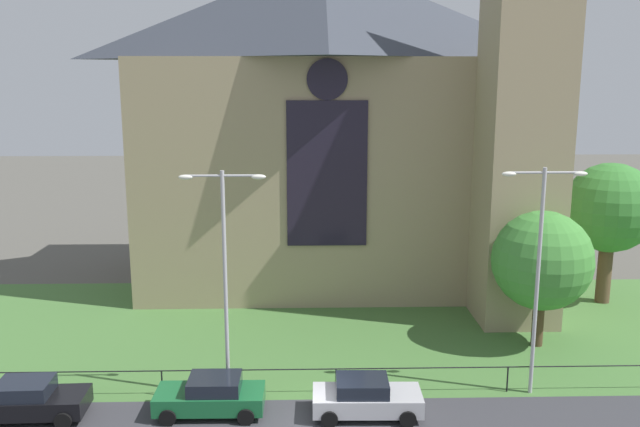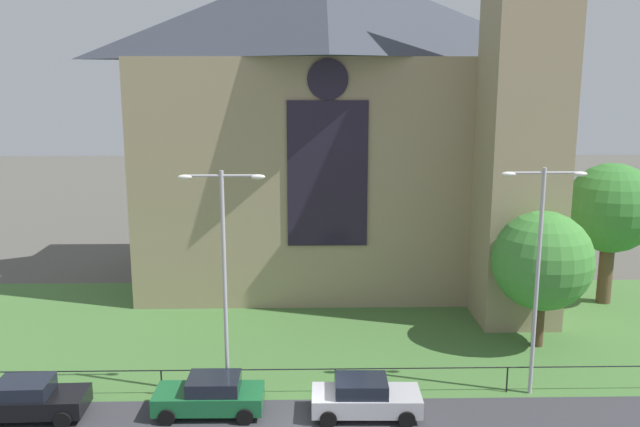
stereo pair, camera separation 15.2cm
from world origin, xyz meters
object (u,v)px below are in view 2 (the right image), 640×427
Objects in this scene: parked_car_silver at (365,397)px; tree_right_far at (611,209)px; parked_car_green at (210,395)px; streetlamp_near at (224,259)px; streetlamp_far at (539,256)px; church_building at (337,121)px; tree_right_near at (542,261)px; parked_car_black at (29,399)px.

tree_right_far is at bearing 42.06° from parked_car_silver.
parked_car_green and parked_car_silver have the same top height.
streetlamp_far is at bearing 0.00° from streetlamp_near.
streetlamp_near is 0.99× the size of streetlamp_far.
tree_right_far is (15.41, -4.72, -4.71)m from church_building.
streetlamp_near is (-20.61, -11.30, 0.29)m from tree_right_far.
church_building is 15.64m from tree_right_near.
tree_right_near is 1.59× the size of parked_car_green.
tree_right_far reaches higher than parked_car_green.
parked_car_silver is at bearing -17.32° from streetlamp_near.
streetlamp_far is 2.23× the size of parked_car_silver.
tree_right_near is (9.34, -11.03, -5.99)m from church_building.
tree_right_near is at bearing -49.75° from church_building.
streetlamp_far is at bearing -125.57° from tree_right_far.
tree_right_far is at bearing 22.78° from parked_car_black.
parked_car_black is (-21.97, -6.59, -3.54)m from tree_right_near.
streetlamp_near is 2.21× the size of parked_car_silver.
parked_car_silver is (0.30, -17.74, -9.53)m from church_building.
streetlamp_far reaches higher than tree_right_near.
streetlamp_far reaches higher than parked_car_silver.
tree_right_far is 1.94× the size of parked_car_green.
parked_car_black is (-12.63, -17.62, -9.53)m from church_building.
streetlamp_far is (-8.08, -11.30, 0.33)m from tree_right_far.
tree_right_near is (-6.07, -6.31, -1.28)m from tree_right_far.
parked_car_black is at bearing 1.96° from parked_car_green.
streetlamp_near is at bearing 164.01° from parked_car_silver.
parked_car_black is 1.00× the size of parked_car_silver.
tree_right_near reaches higher than parked_car_silver.
streetlamp_far reaches higher than streetlamp_near.
church_building is 6.13× the size of parked_car_silver.
parked_car_silver is at bearing -166.30° from streetlamp_far.
tree_right_far is 1.22× the size of tree_right_near.
parked_car_black is at bearing -163.30° from tree_right_near.
streetlamp_near is at bearing 180.00° from streetlamp_far.
parked_car_black is 12.93m from parked_car_silver.
parked_car_black is (-28.04, -12.90, -4.82)m from tree_right_far.
streetlamp_far is 8.89m from parked_car_silver.
tree_right_far is 0.87× the size of streetlamp_near.
parked_car_black is (-7.43, -1.60, -5.11)m from streetlamp_near.
church_building is 3.17× the size of tree_right_far.
streetlamp_far is 2.22× the size of parked_car_black.
church_building is 6.11× the size of parked_car_black.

